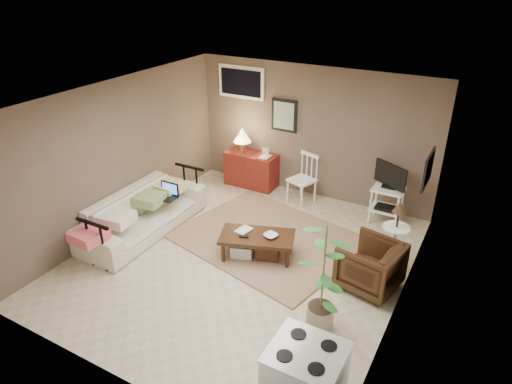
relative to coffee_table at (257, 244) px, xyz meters
The scene contains 19 objects.
floor 0.32m from the coffee_table, 140.55° to the right, with size 5.00×5.00×0.00m, color #C1B293.
art_back 2.73m from the coffee_table, 107.12° to the left, with size 0.50×0.03×0.60m, color black.
art_right 2.59m from the coffee_table, 23.89° to the left, with size 0.03×0.60×0.45m, color black.
window 3.32m from the coffee_table, 124.74° to the left, with size 0.96×0.03×0.60m, color white.
rug 0.58m from the coffee_table, 101.36° to the left, with size 2.67×2.14×0.03m, color #9A7359.
coffee_table is the anchor object (origin of this frame).
sofa 1.99m from the coffee_table, behind, with size 2.27×0.66×0.89m, color beige.
sofa_pillows 2.00m from the coffee_table, 165.91° to the right, with size 0.44×2.16×0.15m, color beige, non-canonical shape.
sofa_end_rails 1.86m from the coffee_table, behind, with size 0.61×2.26×0.76m, color black, non-canonical shape.
laptop 1.79m from the coffee_table, behind, with size 0.35×0.25×0.24m.
red_console 2.50m from the coffee_table, 121.72° to the left, with size 1.01×0.45×1.16m.
spindle_chair 1.99m from the coffee_table, 94.29° to the left, with size 0.52×0.52×0.91m.
tv_stand 2.42m from the coffee_table, 54.71° to the left, with size 0.58×0.41×1.06m.
side_table 2.01m from the coffee_table, 24.58° to the left, with size 0.38×0.38×1.02m.
armchair 1.66m from the coffee_table, ahead, with size 0.72×0.68×0.74m, color #321E0E.
potted_plant 1.72m from the coffee_table, 33.28° to the right, with size 0.36×0.36×1.45m.
bowl 0.33m from the coffee_table, 14.87° to the left, with size 0.19×0.05×0.19m, color #3A1B0F.
book_table 0.43m from the coffee_table, behind, with size 0.18×0.02×0.25m, color #3A1B0F.
book_console 2.40m from the coffee_table, 116.95° to the left, with size 0.18×0.02×0.25m, color #3A1B0F.
Camera 1 is at (2.90, -4.80, 3.92)m, focal length 32.00 mm.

